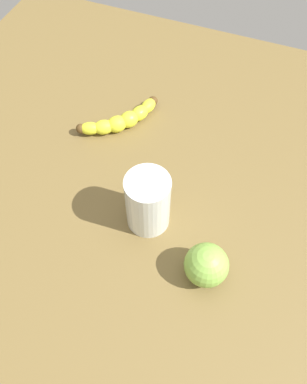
# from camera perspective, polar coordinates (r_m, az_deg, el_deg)

# --- Properties ---
(wooden_tabletop) EXTENTS (1.20, 1.20, 0.03)m
(wooden_tabletop) POSITION_cam_1_polar(r_m,az_deg,el_deg) (0.77, -1.66, -2.94)
(wooden_tabletop) COLOR brown
(wooden_tabletop) RESTS_ON ground
(banana) EXTENTS (0.14, 0.16, 0.04)m
(banana) POSITION_cam_1_polar(r_m,az_deg,el_deg) (0.87, -4.72, 10.54)
(banana) COLOR yellow
(banana) RESTS_ON wooden_tabletop
(smoothie_glass) EXTENTS (0.08, 0.08, 0.12)m
(smoothie_glass) POSITION_cam_1_polar(r_m,az_deg,el_deg) (0.69, -0.82, -1.72)
(smoothie_glass) COLOR silver
(smoothie_glass) RESTS_ON wooden_tabletop
(green_apple_fruit) EXTENTS (0.08, 0.08, 0.08)m
(green_apple_fruit) POSITION_cam_1_polar(r_m,az_deg,el_deg) (0.67, 7.76, -10.56)
(green_apple_fruit) COLOR #84B747
(green_apple_fruit) RESTS_ON wooden_tabletop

